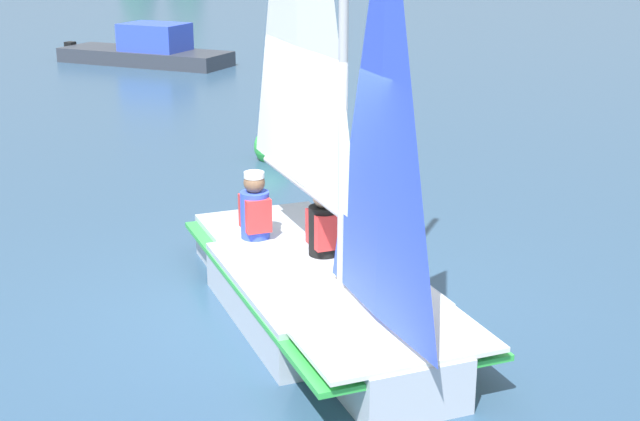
# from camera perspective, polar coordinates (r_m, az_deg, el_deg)

# --- Properties ---
(ground_plane) EXTENTS (260.00, 260.00, 0.00)m
(ground_plane) POSITION_cam_1_polar(r_m,az_deg,el_deg) (8.58, -0.00, -6.76)
(ground_plane) COLOR #2D4C6B
(sailboat_main) EXTENTS (4.32, 3.53, 5.77)m
(sailboat_main) POSITION_cam_1_polar(r_m,az_deg,el_deg) (8.32, -0.08, -1.83)
(sailboat_main) COLOR #B2BCCC
(sailboat_main) RESTS_ON ground_plane
(sailor_helm) EXTENTS (0.43, 0.41, 1.16)m
(sailor_helm) POSITION_cam_1_polar(r_m,az_deg,el_deg) (8.76, 0.25, -1.84)
(sailor_helm) COLOR black
(sailor_helm) RESTS_ON ground_plane
(sailor_crew) EXTENTS (0.43, 0.41, 1.16)m
(sailor_crew) POSITION_cam_1_polar(r_m,az_deg,el_deg) (9.25, -4.17, -0.72)
(sailor_crew) COLOR black
(sailor_crew) RESTS_ON ground_plane
(motorboat_distant) EXTENTS (2.58, 4.99, 1.08)m
(motorboat_distant) POSITION_cam_1_polar(r_m,az_deg,el_deg) (24.37, -10.97, 10.05)
(motorboat_distant) COLOR #333842
(motorboat_distant) RESTS_ON ground_plane
(buoy_marker) EXTENTS (0.60, 0.60, 1.05)m
(buoy_marker) POSITION_cam_1_polar(r_m,az_deg,el_deg) (14.14, -3.03, 4.13)
(buoy_marker) COLOR green
(buoy_marker) RESTS_ON ground_plane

